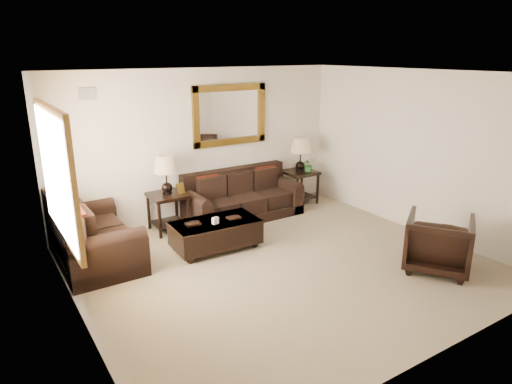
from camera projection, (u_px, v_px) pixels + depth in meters
room at (283, 175)px, 6.20m from camera, size 5.51×5.01×2.71m
window at (58, 175)px, 5.47m from camera, size 0.07×1.96×1.66m
mirror at (230, 115)px, 8.33m from camera, size 1.50×0.06×1.10m
air_vent at (87, 94)px, 6.92m from camera, size 0.25×0.02×0.18m
sofa at (242, 200)px, 8.47m from camera, size 2.13×0.92×0.87m
loveseat at (90, 239)px, 6.60m from camera, size 1.04×1.74×0.98m
end_table_left at (167, 182)px, 7.64m from camera, size 0.60×0.60×1.33m
end_table_right at (300, 161)px, 9.11m from camera, size 0.61×0.61×1.33m
coffee_table at (216, 232)px, 7.09m from camera, size 1.38×0.79×0.57m
armchair at (439, 241)px, 6.36m from camera, size 1.13×1.15×0.88m
potted_plant at (309, 166)px, 9.12m from camera, size 0.32×0.34×0.22m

